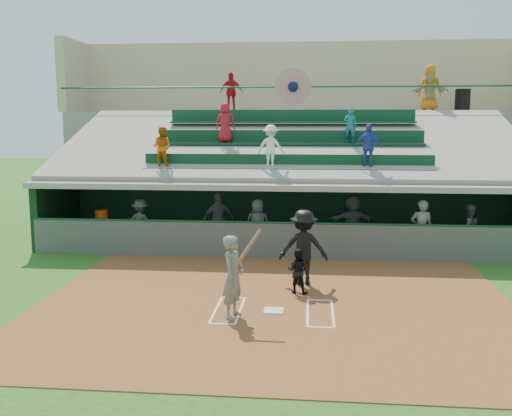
# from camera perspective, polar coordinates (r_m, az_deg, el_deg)

# --- Properties ---
(ground) EXTENTS (100.00, 100.00, 0.00)m
(ground) POSITION_cam_1_polar(r_m,az_deg,el_deg) (12.87, 1.79, -10.37)
(ground) COLOR #245618
(ground) RESTS_ON ground
(dirt_slab) EXTENTS (11.00, 9.00, 0.02)m
(dirt_slab) POSITION_cam_1_polar(r_m,az_deg,el_deg) (13.34, 1.93, -9.63)
(dirt_slab) COLOR brown
(dirt_slab) RESTS_ON ground
(home_plate) EXTENTS (0.43, 0.43, 0.03)m
(home_plate) POSITION_cam_1_polar(r_m,az_deg,el_deg) (12.86, 1.79, -10.22)
(home_plate) COLOR silver
(home_plate) RESTS_ON dirt_slab
(batters_box_chalk) EXTENTS (2.65, 1.85, 0.01)m
(batters_box_chalk) POSITION_cam_1_polar(r_m,az_deg,el_deg) (12.87, 1.79, -10.27)
(batters_box_chalk) COLOR white
(batters_box_chalk) RESTS_ON dirt_slab
(dugout_floor) EXTENTS (16.00, 3.50, 0.04)m
(dugout_floor) POSITION_cam_1_polar(r_m,az_deg,el_deg) (19.37, 3.08, -3.79)
(dugout_floor) COLOR gray
(dugout_floor) RESTS_ON ground
(concourse_slab) EXTENTS (20.00, 3.00, 4.60)m
(concourse_slab) POSITION_cam_1_polar(r_m,az_deg,el_deg) (25.72, 3.76, 4.44)
(concourse_slab) COLOR gray
(concourse_slab) RESTS_ON ground
(grandstand) EXTENTS (20.40, 10.40, 7.80)m
(grandstand) POSITION_cam_1_polar(r_m,az_deg,el_deg) (22.75, 3.51, 3.79)
(grandstand) COLOR #505550
(grandstand) RESTS_ON ground
(batter_at_plate) EXTENTS (0.92, 0.79, 1.95)m
(batter_at_plate) POSITION_cam_1_polar(r_m,az_deg,el_deg) (12.26, -2.26, -6.84)
(batter_at_plate) COLOR #5A5D58
(batter_at_plate) RESTS_ON dirt_slab
(catcher) EXTENTS (0.63, 0.54, 1.11)m
(catcher) POSITION_cam_1_polar(r_m,az_deg,el_deg) (14.06, 4.20, -6.29)
(catcher) COLOR black
(catcher) RESTS_ON dirt_slab
(home_umpire) EXTENTS (1.26, 0.73, 1.94)m
(home_umpire) POSITION_cam_1_polar(r_m,az_deg,el_deg) (14.73, 4.77, -3.94)
(home_umpire) COLOR black
(home_umpire) RESTS_ON dirt_slab
(dugout_bench) EXTENTS (13.15, 3.90, 0.41)m
(dugout_bench) POSITION_cam_1_polar(r_m,az_deg,el_deg) (20.40, 3.62, -2.51)
(dugout_bench) COLOR olive
(dugout_bench) RESTS_ON dugout_floor
(white_table) EXTENTS (0.97, 0.78, 0.77)m
(white_table) POSITION_cam_1_polar(r_m,az_deg,el_deg) (20.05, -15.10, -2.47)
(white_table) COLOR white
(white_table) RESTS_ON dugout_floor
(water_cooler) EXTENTS (0.43, 0.43, 0.43)m
(water_cooler) POSITION_cam_1_polar(r_m,az_deg,el_deg) (19.97, -15.18, -0.78)
(water_cooler) COLOR #E9570D
(water_cooler) RESTS_ON white_table
(dugout_player_a) EXTENTS (1.07, 0.68, 1.58)m
(dugout_player_a) POSITION_cam_1_polar(r_m,az_deg,el_deg) (19.45, -11.47, -1.46)
(dugout_player_a) COLOR #545752
(dugout_player_a) RESTS_ON dugout_floor
(dugout_player_b) EXTENTS (1.15, 0.84, 1.81)m
(dugout_player_b) POSITION_cam_1_polar(r_m,az_deg,el_deg) (19.12, -3.79, -1.14)
(dugout_player_b) COLOR #5D605A
(dugout_player_b) RESTS_ON dugout_floor
(dugout_player_c) EXTENTS (0.87, 0.62, 1.66)m
(dugout_player_c) POSITION_cam_1_polar(r_m,az_deg,el_deg) (18.60, 0.17, -1.63)
(dugout_player_c) COLOR #535550
(dugout_player_c) RESTS_ON dugout_floor
(dugout_player_d) EXTENTS (1.68, 0.72, 1.76)m
(dugout_player_d) POSITION_cam_1_polar(r_m,az_deg,el_deg) (19.07, 9.60, -1.35)
(dugout_player_d) COLOR #585B56
(dugout_player_d) RESTS_ON dugout_floor
(dugout_player_e) EXTENTS (0.69, 0.48, 1.82)m
(dugout_player_e) POSITION_cam_1_polar(r_m,az_deg,el_deg) (18.03, 16.21, -2.05)
(dugout_player_e) COLOR #535651
(dugout_player_e) RESTS_ON dugout_floor
(dugout_player_f) EXTENTS (0.89, 0.76, 1.59)m
(dugout_player_f) POSITION_cam_1_polar(r_m,az_deg,el_deg) (19.23, 20.50, -1.96)
(dugout_player_f) COLOR #585A55
(dugout_player_f) RESTS_ON dugout_floor
(trash_bin) EXTENTS (0.63, 0.63, 0.95)m
(trash_bin) POSITION_cam_1_polar(r_m,az_deg,el_deg) (26.24, 19.95, 10.09)
(trash_bin) COLOR black
(trash_bin) RESTS_ON concourse_slab
(concourse_staff_a) EXTENTS (1.03, 0.61, 1.65)m
(concourse_staff_a) POSITION_cam_1_polar(r_m,az_deg,el_deg) (24.80, -2.47, 11.51)
(concourse_staff_a) COLOR #AD1319
(concourse_staff_a) RESTS_ON concourse_slab
(concourse_staff_b) EXTENTS (1.06, 0.84, 1.91)m
(concourse_staff_b) POSITION_cam_1_polar(r_m,az_deg,el_deg) (25.31, 16.99, 11.39)
(concourse_staff_b) COLOR #CF660C
(concourse_staff_b) RESTS_ON concourse_slab
(concourse_staff_c) EXTENTS (1.55, 0.77, 1.60)m
(concourse_staff_c) POSITION_cam_1_polar(r_m,az_deg,el_deg) (25.22, 16.98, 11.05)
(concourse_staff_c) COLOR tan
(concourse_staff_c) RESTS_ON concourse_slab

